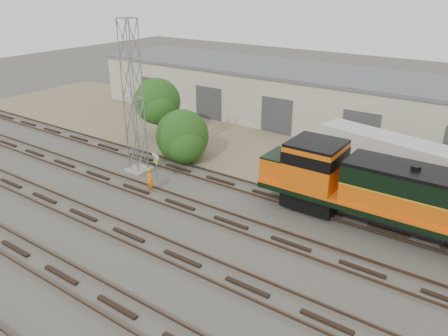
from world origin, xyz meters
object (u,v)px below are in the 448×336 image
Objects in this scene: semi_trailer at (404,160)px; worker at (150,180)px; locomotive at (404,197)px; signal_tower at (134,102)px.

worker is at bearing -132.22° from semi_trailer.
locomotive reaches higher than worker.
signal_tower is 6.62× the size of worker.
signal_tower reaches higher than semi_trailer.
semi_trailer is (14.08, 9.96, 1.44)m from worker.
signal_tower is 19.22m from semi_trailer.
locomotive is 10.53× the size of worker.
locomotive is at bearing 6.01° from signal_tower.
worker is at bearing -165.53° from locomotive.
signal_tower is at bearing -173.99° from locomotive.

